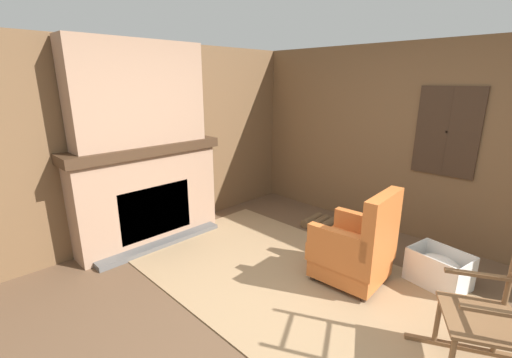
{
  "coord_description": "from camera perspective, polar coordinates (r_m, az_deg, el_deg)",
  "views": [
    {
      "loc": [
        1.47,
        -1.85,
        1.94
      ],
      "look_at": [
        -1.06,
        0.67,
        0.9
      ],
      "focal_mm": 24.0,
      "sensor_mm": 36.0,
      "label": 1
    }
  ],
  "objects": [
    {
      "name": "oil_lamp_vase",
      "position": [
        4.05,
        -24.45,
        5.83
      ],
      "size": [
        0.11,
        0.11,
        0.28
      ],
      "color": "#99B29E",
      "rests_on": "fireplace_hearth"
    },
    {
      "name": "fireplace_hearth",
      "position": [
        4.35,
        -17.47,
        -2.47
      ],
      "size": [
        0.56,
        1.84,
        1.21
      ],
      "color": "#9E7A60",
      "rests_on": "ground"
    },
    {
      "name": "ground_plane",
      "position": [
        3.06,
        5.64,
        -23.26
      ],
      "size": [
        14.0,
        14.0,
        0.0
      ],
      "primitive_type": "plane",
      "color": "brown"
    },
    {
      "name": "rocking_chair",
      "position": [
        2.84,
        34.34,
        -18.84
      ],
      "size": [
        0.92,
        0.78,
        1.33
      ],
      "rotation": [
        0.0,
        0.0,
        3.63
      ],
      "color": "brown",
      "rests_on": "ground"
    },
    {
      "name": "area_rug",
      "position": [
        3.58,
        6.57,
        -16.6
      ],
      "size": [
        3.58,
        2.02,
        0.01
      ],
      "color": "#997A56",
      "rests_on": "ground"
    },
    {
      "name": "laundry_basket",
      "position": [
        3.86,
        28.2,
        -13.0
      ],
      "size": [
        0.58,
        0.47,
        0.35
      ],
      "rotation": [
        0.0,
        0.0,
        -0.19
      ],
      "color": "white",
      "rests_on": "ground"
    },
    {
      "name": "firewood_stack",
      "position": [
        4.81,
        10.55,
        -7.11
      ],
      "size": [
        0.39,
        0.42,
        0.12
      ],
      "rotation": [
        0.0,
        0.0,
        0.07
      ],
      "color": "brown",
      "rests_on": "ground"
    },
    {
      "name": "wood_panel_wall_left",
      "position": [
        4.4,
        -19.45,
        5.49
      ],
      "size": [
        0.06,
        5.45,
        2.38
      ],
      "color": "brown",
      "rests_on": "ground"
    },
    {
      "name": "chimney_breast",
      "position": [
        4.15,
        -18.95,
        13.27
      ],
      "size": [
        0.31,
        1.53,
        1.15
      ],
      "color": "#9E7A60",
      "rests_on": "fireplace_hearth"
    },
    {
      "name": "wood_panel_wall_back",
      "position": [
        4.61,
        26.08,
        5.27
      ],
      "size": [
        5.45,
        0.09,
        2.38
      ],
      "color": "brown",
      "rests_on": "ground"
    },
    {
      "name": "armchair",
      "position": [
        3.52,
        16.28,
        -11.23
      ],
      "size": [
        0.7,
        0.66,
        0.97
      ],
      "rotation": [
        0.0,
        0.0,
        3.21
      ],
      "color": "#C6662D",
      "rests_on": "ground"
    },
    {
      "name": "storage_case",
      "position": [
        4.5,
        -12.27,
        7.51
      ],
      "size": [
        0.13,
        0.21,
        0.15
      ],
      "color": "gray",
      "rests_on": "fireplace_hearth"
    }
  ]
}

